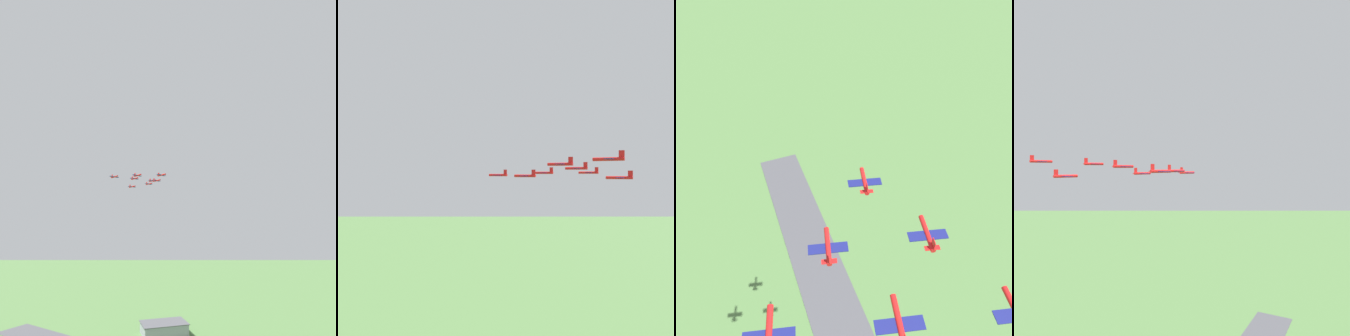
# 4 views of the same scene
# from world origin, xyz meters

# --- Properties ---
(jet_0) EXTENTS (8.17, 8.35, 2.89)m
(jet_0) POSITION_xyz_m (-47.64, -18.10, 130.83)
(jet_0) COLOR red
(jet_1) EXTENTS (8.17, 8.35, 2.89)m
(jet_1) POSITION_xyz_m (-48.63, -37.97, 130.60)
(jet_1) COLOR red
(jet_2) EXTENTS (8.17, 8.35, 2.89)m
(jet_2) POSITION_xyz_m (-30.75, -28.63, 131.81)
(jet_2) COLOR red
(jet_3) EXTENTS (8.17, 8.35, 2.89)m
(jet_3) POSITION_xyz_m (-49.62, -57.84, 134.57)
(jet_3) COLOR red
(jet_4) EXTENTS (8.17, 8.35, 2.89)m
(jet_4) POSITION_xyz_m (-31.75, -48.50, 133.49)
(jet_4) COLOR red
(jet_5) EXTENTS (8.17, 8.35, 2.89)m
(jet_5) POSITION_xyz_m (-13.87, -39.15, 131.90)
(jet_5) COLOR red
(jet_6) EXTENTS (8.17, 8.35, 2.89)m
(jet_6) POSITION_xyz_m (-50.62, -77.71, 135.49)
(jet_6) COLOR red
(jet_7) EXTENTS (8.17, 8.35, 2.89)m
(jet_7) POSITION_xyz_m (-32.74, -68.37, 130.09)
(jet_7) COLOR red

